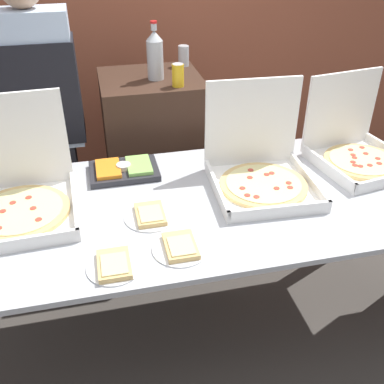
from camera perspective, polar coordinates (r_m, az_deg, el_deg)
name	(u,v)px	position (r m, az deg, el deg)	size (l,w,h in m)	color
ground_plane	(192,331)	(2.60, 0.00, -17.27)	(16.00, 16.00, 0.00)	#423D38
brick_wall_behind	(137,6)	(3.41, -6.97, 22.42)	(10.00, 0.06, 2.80)	#9E5138
buffet_table	(192,217)	(2.07, 0.00, -3.23)	(2.32, 0.98, 0.86)	#B7BABF
pizza_box_near_right	(357,149)	(2.45, 20.17, 5.19)	(0.49, 0.50, 0.43)	white
pizza_box_far_right	(260,169)	(2.13, 8.68, 2.89)	(0.48, 0.50, 0.46)	white
pizza_box_far_left	(18,194)	(2.05, -21.20, -0.25)	(0.49, 0.51, 0.47)	white
paper_plate_front_left	(181,247)	(1.74, -1.45, -6.97)	(0.22, 0.22, 0.03)	white
paper_plate_front_center	(150,215)	(1.92, -5.31, -2.94)	(0.22, 0.22, 0.03)	white
paper_plate_front_right	(114,265)	(1.68, -9.85, -9.14)	(0.20, 0.20, 0.03)	white
veggie_tray	(124,170)	(2.24, -8.64, 2.80)	(0.34, 0.23, 0.05)	#28282D
sideboard_podium	(155,163)	(2.93, -4.78, 3.65)	(0.59, 0.54, 1.14)	#382319
soda_bottle	(155,55)	(2.64, -4.73, 17.00)	(0.09, 0.09, 0.32)	#B7BCC1
soda_can_silver	(184,56)	(2.89, -1.08, 16.91)	(0.07, 0.07, 0.12)	silver
soda_can_colored	(178,75)	(2.53, -1.80, 14.62)	(0.07, 0.07, 0.12)	gold
person_server_vest	(44,117)	(2.64, -18.25, 8.99)	(0.42, 0.24, 1.77)	black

